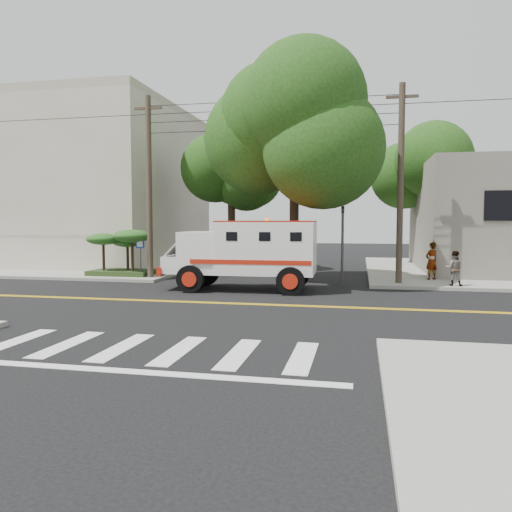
# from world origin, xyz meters

# --- Properties ---
(ground) EXTENTS (100.00, 100.00, 0.00)m
(ground) POSITION_xyz_m (0.00, 0.00, 0.00)
(ground) COLOR black
(ground) RESTS_ON ground
(sidewalk_nw) EXTENTS (17.00, 17.00, 0.15)m
(sidewalk_nw) POSITION_xyz_m (-13.50, 13.50, 0.07)
(sidewalk_nw) COLOR gray
(sidewalk_nw) RESTS_ON ground
(building_left) EXTENTS (16.00, 14.00, 10.00)m
(building_left) POSITION_xyz_m (-15.50, 15.00, 5.15)
(building_left) COLOR #B2AD92
(building_left) RESTS_ON sidewalk_nw
(utility_pole_left) EXTENTS (0.28, 0.28, 9.00)m
(utility_pole_left) POSITION_xyz_m (-5.60, 6.00, 4.50)
(utility_pole_left) COLOR #382D23
(utility_pole_left) RESTS_ON ground
(utility_pole_right) EXTENTS (0.28, 0.28, 9.00)m
(utility_pole_right) POSITION_xyz_m (6.30, 6.20, 4.50)
(utility_pole_right) COLOR #382D23
(utility_pole_right) RESTS_ON ground
(tree_main) EXTENTS (6.08, 5.70, 9.85)m
(tree_main) POSITION_xyz_m (1.94, 6.21, 7.20)
(tree_main) COLOR black
(tree_main) RESTS_ON ground
(tree_left) EXTENTS (4.48, 4.20, 7.70)m
(tree_left) POSITION_xyz_m (-2.68, 11.79, 5.73)
(tree_left) COLOR black
(tree_left) RESTS_ON ground
(tree_right) EXTENTS (4.80, 4.50, 8.20)m
(tree_right) POSITION_xyz_m (8.84, 15.77, 6.09)
(tree_right) COLOR black
(tree_right) RESTS_ON ground
(traffic_signal) EXTENTS (0.15, 0.18, 3.60)m
(traffic_signal) POSITION_xyz_m (3.80, 5.60, 2.23)
(traffic_signal) COLOR #3F3F42
(traffic_signal) RESTS_ON ground
(accessibility_sign) EXTENTS (0.45, 0.10, 2.02)m
(accessibility_sign) POSITION_xyz_m (-6.20, 6.17, 1.37)
(accessibility_sign) COLOR #3F3F42
(accessibility_sign) RESTS_ON ground
(palm_planter) EXTENTS (3.52, 2.63, 2.36)m
(palm_planter) POSITION_xyz_m (-7.44, 6.62, 1.65)
(palm_planter) COLOR #1E3314
(palm_planter) RESTS_ON sidewalk_nw
(armored_truck) EXTENTS (6.54, 2.77, 2.95)m
(armored_truck) POSITION_xyz_m (-0.09, 3.50, 1.68)
(armored_truck) COLOR white
(armored_truck) RESTS_ON ground
(pedestrian_a) EXTENTS (0.78, 0.72, 1.78)m
(pedestrian_a) POSITION_xyz_m (7.90, 7.75, 1.04)
(pedestrian_a) COLOR gray
(pedestrian_a) RESTS_ON sidewalk_ne
(pedestrian_b) EXTENTS (0.82, 0.69, 1.51)m
(pedestrian_b) POSITION_xyz_m (8.55, 5.61, 0.90)
(pedestrian_b) COLOR gray
(pedestrian_b) RESTS_ON sidewalk_ne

